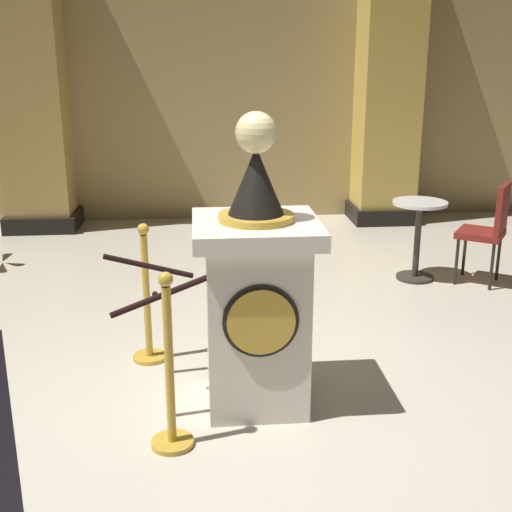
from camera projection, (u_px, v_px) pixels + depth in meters
name	position (u px, v px, depth m)	size (l,w,h in m)	color
ground_plane	(242.00, 396.00, 4.26)	(11.53, 11.53, 0.00)	beige
back_wall	(213.00, 69.00, 8.36)	(11.53, 0.16, 3.79)	tan
pedestal_clock	(256.00, 295.00, 4.00)	(0.74, 0.74, 1.80)	silver
stanchion_near	(148.00, 314.00, 4.67)	(0.24, 0.24, 1.01)	gold
stanchion_far	(170.00, 388.00, 3.63)	(0.24, 0.24, 1.03)	gold
velvet_rope	(154.00, 281.00, 4.02)	(0.67, 0.69, 0.22)	black
column_left	(32.00, 78.00, 7.84)	(0.90, 0.90, 3.64)	black
column_right	(388.00, 77.00, 8.22)	(0.86, 0.86, 3.64)	black
cafe_table	(418.00, 230.00, 6.32)	(0.51, 0.51, 0.77)	#332D28
cafe_chair_red	(490.00, 225.00, 6.16)	(0.56, 0.56, 0.96)	black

